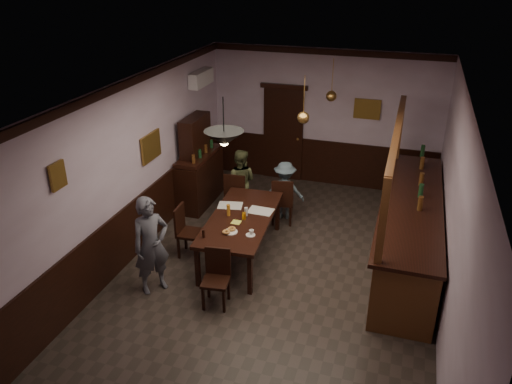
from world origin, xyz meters
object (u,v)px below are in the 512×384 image
at_px(pendant_iron, 224,138).
at_px(pendant_brass_mid, 303,118).
at_px(chair_far_left, 236,194).
at_px(bar_counter, 408,229).
at_px(soda_can, 244,216).
at_px(coffee_cup, 252,232).
at_px(pendant_brass_far, 331,96).
at_px(sideboard, 199,169).
at_px(dining_table, 241,220).
at_px(chair_far_right, 282,200).
at_px(chair_near, 217,275).
at_px(person_seated_left, 240,182).
at_px(person_seated_right, 285,190).
at_px(person_standing, 151,245).
at_px(chair_side, 186,229).

height_order(pendant_iron, pendant_brass_mid, same).
bearing_deg(chair_far_left, bar_counter, 168.21).
bearing_deg(soda_can, bar_counter, 16.40).
bearing_deg(coffee_cup, pendant_brass_far, 73.44).
xyz_separation_m(sideboard, pendant_iron, (1.55, -2.47, 1.66)).
relative_size(dining_table, bar_counter, 0.54).
height_order(chair_far_left, pendant_iron, pendant_iron).
xyz_separation_m(dining_table, chair_far_right, (0.38, 1.30, -0.17)).
bearing_deg(dining_table, soda_can, -37.77).
bearing_deg(chair_far_right, bar_counter, 154.88).
distance_m(chair_near, sideboard, 3.40).
bearing_deg(sideboard, dining_table, -48.17).
relative_size(soda_can, pendant_brass_mid, 0.15).
distance_m(person_seated_left, pendant_brass_mid, 2.23).
bearing_deg(pendant_iron, bar_counter, 29.75).
xyz_separation_m(person_seated_right, coffee_cup, (0.00, -2.09, 0.22)).
distance_m(person_seated_right, pendant_brass_mid, 1.92).
bearing_deg(person_standing, dining_table, 0.57).
bearing_deg(sideboard, chair_near, -62.24).
distance_m(coffee_cup, pendant_brass_mid, 2.07).
bearing_deg(chair_near, coffee_cup, 63.81).
bearing_deg(soda_can, pendant_iron, -91.71).
distance_m(dining_table, sideboard, 2.25).
height_order(dining_table, sideboard, sideboard).
height_order(person_standing, soda_can, person_standing).
bearing_deg(coffee_cup, person_standing, -152.34).
bearing_deg(chair_far_left, person_standing, 77.65).
bearing_deg(pendant_iron, chair_side, 150.66).
xyz_separation_m(chair_near, sideboard, (-1.58, 3.00, 0.26)).
bearing_deg(sideboard, chair_side, -73.06).
bearing_deg(person_standing, person_seated_left, 28.51).
xyz_separation_m(chair_side, bar_counter, (3.61, 0.98, 0.09)).
xyz_separation_m(person_seated_right, pendant_iron, (-0.30, -2.37, 1.83)).
bearing_deg(pendant_brass_mid, chair_side, -147.42).
distance_m(chair_side, pendant_iron, 2.20).
bearing_deg(coffee_cup, pendant_iron, -140.03).
relative_size(person_seated_right, pendant_iron, 1.67).
height_order(soda_can, sideboard, sideboard).
relative_size(pendant_iron, pendant_brass_mid, 0.86).
height_order(chair_far_left, chair_near, chair_far_left).
xyz_separation_m(coffee_cup, sideboard, (-1.85, 2.19, -0.05)).
height_order(chair_far_right, pendant_iron, pendant_iron).
xyz_separation_m(chair_near, soda_can, (-0.01, 1.27, 0.33)).
xyz_separation_m(person_seated_left, person_seated_right, (0.90, 0.06, -0.08)).
xyz_separation_m(dining_table, chair_side, (-0.91, -0.26, -0.18)).
xyz_separation_m(chair_far_left, chair_side, (-0.38, -1.50, -0.03)).
bearing_deg(person_standing, soda_can, -2.67).
height_order(person_standing, pendant_brass_mid, pendant_brass_mid).
bearing_deg(pendant_brass_mid, bar_counter, -3.80).
bearing_deg(chair_far_right, person_seated_left, -24.36).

